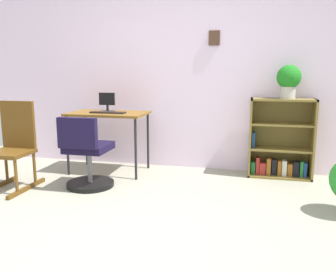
{
  "coord_description": "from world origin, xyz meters",
  "views": [
    {
      "loc": [
        1.02,
        -2.41,
        1.26
      ],
      "look_at": [
        0.16,
        1.26,
        0.56
      ],
      "focal_mm": 37.66,
      "sensor_mm": 36.0,
      "label": 1
    }
  ],
  "objects": [
    {
      "name": "potted_plant_on_shelf",
      "position": [
        1.44,
        1.9,
        1.17
      ],
      "size": [
        0.28,
        0.28,
        0.39
      ],
      "color": "#B7B2A8",
      "rests_on": "bookshelf_low"
    },
    {
      "name": "bookshelf_low",
      "position": [
        1.39,
        1.96,
        0.42
      ],
      "size": [
        0.74,
        0.3,
        0.95
      ],
      "color": "olive",
      "rests_on": "ground_plane"
    },
    {
      "name": "ground_plane",
      "position": [
        0.0,
        0.0,
        0.0
      ],
      "size": [
        6.24,
        6.24,
        0.0
      ],
      "primitive_type": "plane",
      "color": "gray"
    },
    {
      "name": "monitor",
      "position": [
        -0.73,
        1.72,
        0.86
      ],
      "size": [
        0.21,
        0.19,
        0.24
      ],
      "color": "#262628",
      "rests_on": "desk"
    },
    {
      "name": "rocking_chair",
      "position": [
        -1.47,
        0.86,
        0.47
      ],
      "size": [
        0.42,
        0.64,
        0.94
      ],
      "color": "#5A3A13",
      "rests_on": "ground_plane"
    },
    {
      "name": "desk",
      "position": [
        -0.7,
        1.67,
        0.69
      ],
      "size": [
        0.96,
        0.59,
        0.76
      ],
      "color": "brown",
      "rests_on": "ground_plane"
    },
    {
      "name": "keyboard",
      "position": [
        -0.67,
        1.58,
        0.77
      ],
      "size": [
        0.44,
        0.11,
        0.02
      ],
      "primitive_type": "cube",
      "color": "black",
      "rests_on": "desk"
    },
    {
      "name": "office_chair",
      "position": [
        -0.68,
        1.0,
        0.34
      ],
      "size": [
        0.52,
        0.55,
        0.8
      ],
      "color": "black",
      "rests_on": "ground_plane"
    },
    {
      "name": "wall_back",
      "position": [
        0.0,
        2.15,
        1.22
      ],
      "size": [
        5.2,
        0.12,
        2.43
      ],
      "color": "silver",
      "rests_on": "ground_plane"
    }
  ]
}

